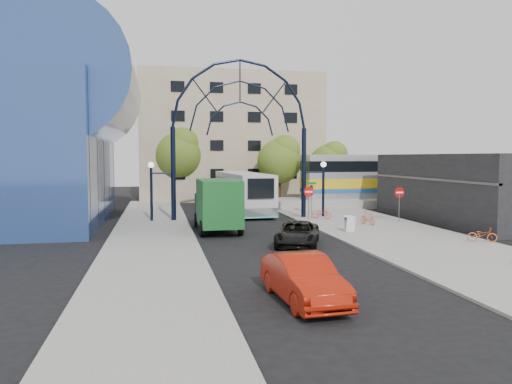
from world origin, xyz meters
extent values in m
plane|color=black|center=(0.00, 0.00, 0.00)|extent=(120.00, 120.00, 0.00)
cube|color=gray|center=(8.00, 4.00, 0.06)|extent=(8.00, 56.00, 0.12)
cube|color=gray|center=(-6.50, 6.00, 0.06)|extent=(5.00, 50.00, 0.12)
cylinder|color=black|center=(-5.00, 14.00, 3.50)|extent=(0.36, 0.36, 7.00)
cylinder|color=black|center=(5.00, 14.00, 3.50)|extent=(0.36, 0.36, 7.00)
cylinder|color=black|center=(-6.60, 14.00, 2.00)|extent=(0.20, 0.20, 4.00)
cylinder|color=black|center=(6.60, 14.00, 2.00)|extent=(0.20, 0.20, 4.00)
sphere|color=white|center=(-6.60, 14.00, 4.20)|extent=(0.44, 0.44, 0.44)
sphere|color=white|center=(6.60, 14.00, 4.20)|extent=(0.44, 0.44, 0.44)
cylinder|color=slate|center=(4.80, 12.00, 1.22)|extent=(0.06, 0.06, 2.20)
cylinder|color=red|center=(4.80, 12.00, 2.22)|extent=(0.80, 0.04, 0.80)
cube|color=white|center=(4.80, 11.97, 2.22)|extent=(0.55, 0.02, 0.12)
cylinder|color=slate|center=(11.00, 10.00, 1.22)|extent=(0.06, 0.06, 2.20)
cylinder|color=red|center=(11.00, 10.00, 2.22)|extent=(0.76, 0.04, 0.76)
cube|color=white|center=(11.00, 9.97, 2.22)|extent=(0.55, 0.02, 0.12)
cylinder|color=slate|center=(5.20, 12.60, 1.52)|extent=(0.05, 0.05, 2.80)
cube|color=#146626|center=(5.20, 12.60, 2.82)|extent=(0.70, 0.03, 0.18)
cube|color=#146626|center=(5.20, 12.60, 2.57)|extent=(0.03, 0.70, 0.18)
cube|color=white|center=(5.60, 5.80, 0.62)|extent=(0.55, 0.26, 0.99)
cube|color=white|center=(5.60, 6.15, 0.62)|extent=(0.55, 0.26, 0.99)
cube|color=#1E59A5|center=(5.60, 5.98, 0.95)|extent=(0.55, 0.42, 0.14)
cube|color=#2F4B90|center=(-17.00, 15.00, 5.00)|extent=(14.00, 18.00, 10.00)
cylinder|color=#2F4B90|center=(-12.00, 15.00, 10.00)|extent=(9.00, 16.00, 9.00)
cube|color=black|center=(16.00, 10.00, 2.50)|extent=(6.00, 16.00, 5.00)
cube|color=tan|center=(2.00, 35.00, 7.00)|extent=(20.00, 12.00, 14.00)
cube|color=gray|center=(20.00, 22.00, 0.40)|extent=(32.00, 5.00, 0.80)
cube|color=#B7B7BC|center=(20.00, 22.00, 2.90)|extent=(25.00, 3.00, 4.20)
cube|color=gold|center=(20.00, 22.00, 2.30)|extent=(25.10, 3.05, 0.90)
cube|color=black|center=(20.00, 22.00, 3.90)|extent=(25.05, 3.05, 1.00)
cube|color=#1E59A5|center=(20.00, 22.00, 1.60)|extent=(25.10, 3.05, 0.35)
cylinder|color=#382314|center=(6.00, 26.00, 1.26)|extent=(0.36, 0.36, 2.52)
sphere|color=#4C6E1C|center=(6.00, 26.00, 4.34)|extent=(4.48, 4.48, 4.48)
sphere|color=#4C6E1C|center=(6.50, 25.70, 5.46)|extent=(3.08, 3.08, 3.08)
cylinder|color=#382314|center=(-4.00, 30.00, 1.44)|extent=(0.36, 0.36, 2.88)
sphere|color=#4C6E1C|center=(-4.00, 30.00, 4.96)|extent=(5.12, 5.12, 5.12)
sphere|color=#4C6E1C|center=(-3.50, 29.70, 6.24)|extent=(3.52, 3.52, 3.52)
cylinder|color=#382314|center=(12.00, 28.00, 1.17)|extent=(0.36, 0.36, 2.34)
sphere|color=#4C6E1C|center=(12.00, 28.00, 4.03)|extent=(4.16, 4.16, 4.16)
sphere|color=#4C6E1C|center=(12.50, 27.70, 5.07)|extent=(2.86, 2.86, 2.86)
cube|color=silver|center=(1.09, 19.21, 1.87)|extent=(3.32, 12.40, 3.10)
cube|color=#5ED2D3|center=(1.09, 19.21, 0.59)|extent=(3.35, 12.40, 0.75)
cube|color=black|center=(1.09, 19.21, 2.51)|extent=(3.36, 12.15, 0.96)
cube|color=black|center=(1.40, 13.00, 2.46)|extent=(2.02, 0.25, 1.49)
cube|color=black|center=(0.80, 25.29, 1.71)|extent=(2.57, 0.32, 1.71)
cylinder|color=black|center=(-0.42, 22.95, 0.51)|extent=(0.35, 1.04, 1.02)
cylinder|color=black|center=(2.24, 23.08, 0.51)|extent=(0.35, 1.04, 1.02)
cylinder|color=black|center=(-0.01, 14.61, 0.51)|extent=(0.35, 1.04, 1.02)
cylinder|color=black|center=(2.64, 14.74, 0.51)|extent=(0.35, 1.04, 1.02)
cube|color=black|center=(-2.41, 10.87, 1.12)|extent=(2.36, 2.46, 2.24)
cube|color=black|center=(-2.42, 12.09, 1.58)|extent=(2.04, 0.12, 1.02)
cube|color=#175923|center=(-2.39, 7.81, 1.94)|extent=(2.48, 4.70, 2.85)
cylinder|color=black|center=(-3.58, 10.56, 0.49)|extent=(0.27, 0.98, 0.98)
cylinder|color=black|center=(-1.24, 10.57, 0.49)|extent=(0.27, 0.98, 0.98)
cylinder|color=black|center=(-3.55, 6.58, 0.49)|extent=(0.27, 0.98, 0.98)
cylinder|color=black|center=(-1.21, 6.60, 0.49)|extent=(0.27, 0.98, 0.98)
imported|color=black|center=(1.22, 2.47, 0.66)|extent=(3.68, 5.18, 1.31)
imported|color=#AB1B0A|center=(-1.47, -7.64, 0.78)|extent=(1.99, 4.83, 1.56)
imported|color=#F63931|center=(6.03, 12.66, 0.56)|extent=(1.48, 1.69, 0.88)
imported|color=#E35B2D|center=(8.07, 8.82, 0.58)|extent=(0.81, 1.60, 0.92)
imported|color=#D05829|center=(11.33, 1.00, 0.52)|extent=(1.60, 1.14, 0.80)
camera|label=1|loc=(-6.15, -23.21, 4.78)|focal=35.00mm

